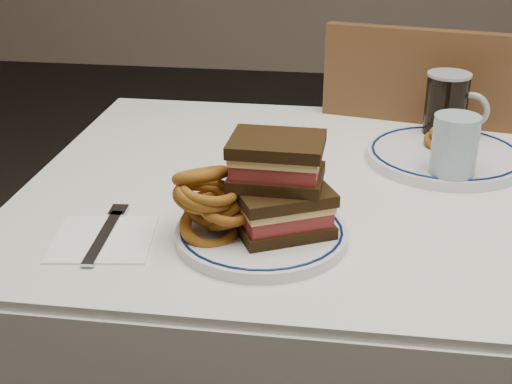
# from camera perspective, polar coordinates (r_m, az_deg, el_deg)

# --- Properties ---
(dining_table) EXTENTS (1.27, 0.87, 0.75)m
(dining_table) POSITION_cam_1_polar(r_m,az_deg,el_deg) (1.29, 10.48, -3.85)
(dining_table) COLOR silver
(dining_table) RESTS_ON floor
(chair_far) EXTENTS (0.51, 0.51, 0.95)m
(chair_far) POSITION_cam_1_polar(r_m,az_deg,el_deg) (1.78, 12.97, -0.44)
(chair_far) COLOR #4C2918
(chair_far) RESTS_ON floor
(main_plate) EXTENTS (0.25, 0.25, 0.02)m
(main_plate) POSITION_cam_1_polar(r_m,az_deg,el_deg) (1.05, 0.44, -3.33)
(main_plate) COLOR silver
(main_plate) RESTS_ON dining_table
(reuben_sandwich) EXTENTS (0.17, 0.15, 0.14)m
(reuben_sandwich) POSITION_cam_1_polar(r_m,az_deg,el_deg) (1.02, 1.90, 0.56)
(reuben_sandwich) COLOR black
(reuben_sandwich) RESTS_ON main_plate
(onion_rings_main) EXTENTS (0.13, 0.12, 0.13)m
(onion_rings_main) POSITION_cam_1_polar(r_m,az_deg,el_deg) (1.03, -3.57, -0.89)
(onion_rings_main) COLOR #67330D
(onion_rings_main) RESTS_ON main_plate
(ketchup_ramekin) EXTENTS (0.05, 0.05, 0.03)m
(ketchup_ramekin) POSITION_cam_1_polar(r_m,az_deg,el_deg) (1.10, 0.57, -0.68)
(ketchup_ramekin) COLOR white
(ketchup_ramekin) RESTS_ON main_plate
(beer_mug) EXTENTS (0.12, 0.08, 0.14)m
(beer_mug) POSITION_cam_1_polar(r_m,az_deg,el_deg) (1.45, 15.07, 6.53)
(beer_mug) COLOR black
(beer_mug) RESTS_ON dining_table
(water_glass) EXTENTS (0.08, 0.08, 0.12)m
(water_glass) POSITION_cam_1_polar(r_m,az_deg,el_deg) (1.26, 15.56, 3.23)
(water_glass) COLOR #8FA7B9
(water_glass) RESTS_ON dining_table
(far_plate) EXTENTS (0.29, 0.29, 0.02)m
(far_plate) POSITION_cam_1_polar(r_m,az_deg,el_deg) (1.38, 14.89, 2.84)
(far_plate) COLOR silver
(far_plate) RESTS_ON dining_table
(onion_rings_far) EXTENTS (0.10, 0.09, 0.05)m
(onion_rings_far) POSITION_cam_1_polar(r_m,az_deg,el_deg) (1.39, 15.17, 4.05)
(onion_rings_far) COLOR #67330D
(onion_rings_far) RESTS_ON far_plate
(napkin_fork) EXTENTS (0.16, 0.19, 0.01)m
(napkin_fork) POSITION_cam_1_polar(r_m,az_deg,el_deg) (1.08, -12.05, -3.59)
(napkin_fork) COLOR white
(napkin_fork) RESTS_ON dining_table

